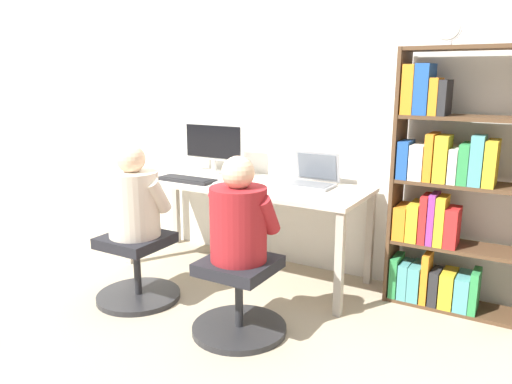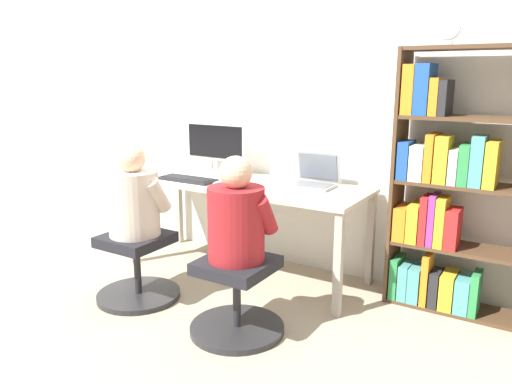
# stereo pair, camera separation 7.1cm
# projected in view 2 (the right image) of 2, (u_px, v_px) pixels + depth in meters

# --- Properties ---
(ground_plane) EXTENTS (14.00, 14.00, 0.00)m
(ground_plane) POSITION_uv_depth(u_px,v_px,m) (218.00, 287.00, 3.58)
(ground_plane) COLOR tan
(wall_back) EXTENTS (10.00, 0.05, 2.60)m
(wall_back) POSITION_uv_depth(u_px,v_px,m) (271.00, 100.00, 3.89)
(wall_back) COLOR silver
(wall_back) RESTS_ON ground_plane
(desk) EXTENTS (1.86, 0.67, 0.71)m
(desk) POSITION_uv_depth(u_px,v_px,m) (243.00, 191.00, 3.71)
(desk) COLOR beige
(desk) RESTS_ON ground_plane
(desktop_monitor) EXTENTS (0.57, 0.17, 0.41)m
(desktop_monitor) POSITION_uv_depth(u_px,v_px,m) (215.00, 145.00, 4.00)
(desktop_monitor) COLOR beige
(desktop_monitor) RESTS_ON desk
(laptop) EXTENTS (0.34, 0.27, 0.24)m
(laptop) POSITION_uv_depth(u_px,v_px,m) (313.00, 179.00, 3.56)
(laptop) COLOR gray
(laptop) RESTS_ON desk
(keyboard) EXTENTS (0.45, 0.17, 0.03)m
(keyboard) POSITION_uv_depth(u_px,v_px,m) (188.00, 179.00, 3.74)
(keyboard) COLOR #232326
(keyboard) RESTS_ON desk
(computer_mouse_by_keyboard) EXTENTS (0.06, 0.10, 0.03)m
(computer_mouse_by_keyboard) POSITION_uv_depth(u_px,v_px,m) (218.00, 184.00, 3.56)
(computer_mouse_by_keyboard) COLOR #99999E
(computer_mouse_by_keyboard) RESTS_ON desk
(office_chair_left) EXTENTS (0.56, 0.56, 0.45)m
(office_chair_left) POSITION_uv_depth(u_px,v_px,m) (137.00, 268.00, 3.37)
(office_chair_left) COLOR #262628
(office_chair_left) RESTS_ON ground_plane
(office_chair_right) EXTENTS (0.56, 0.56, 0.45)m
(office_chair_right) POSITION_uv_depth(u_px,v_px,m) (237.00, 297.00, 2.92)
(office_chair_right) COLOR #262628
(office_chair_right) RESTS_ON ground_plane
(person_at_monitor) EXTENTS (0.41, 0.34, 0.61)m
(person_at_monitor) POSITION_uv_depth(u_px,v_px,m) (134.00, 198.00, 3.26)
(person_at_monitor) COLOR beige
(person_at_monitor) RESTS_ON office_chair_left
(person_at_laptop) EXTENTS (0.40, 0.32, 0.60)m
(person_at_laptop) POSITION_uv_depth(u_px,v_px,m) (236.00, 217.00, 2.81)
(person_at_laptop) COLOR maroon
(person_at_laptop) RESTS_ON office_chair_right
(bookshelf) EXTENTS (0.85, 0.29, 1.65)m
(bookshelf) POSITION_uv_depth(u_px,v_px,m) (446.00, 196.00, 3.11)
(bookshelf) COLOR #513823
(bookshelf) RESTS_ON ground_plane
(desk_clock) EXTENTS (0.16, 0.03, 0.18)m
(desk_clock) POSITION_uv_depth(u_px,v_px,m) (448.00, 28.00, 2.86)
(desk_clock) COLOR #B2B2B7
(desk_clock) RESTS_ON bookshelf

